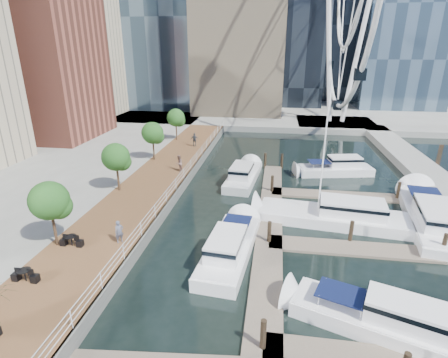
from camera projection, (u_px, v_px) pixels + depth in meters
ground at (209, 314)px, 19.10m from camera, size 520.00×520.00×0.00m
boardwalk at (148, 192)px, 34.09m from camera, size 6.00×60.00×1.00m
seawall at (177, 194)px, 33.67m from camera, size 0.25×60.00×1.00m
land_far at (268, 92)px, 113.45m from camera, size 200.00×114.00×1.00m
breakwater at (445, 190)px, 34.67m from camera, size 4.00×60.00×1.00m
pier at (335, 124)px, 65.16m from camera, size 14.00×12.00×1.00m
railing at (176, 184)px, 33.32m from camera, size 0.10×60.00×1.05m
floating_docks at (334, 230)px, 27.07m from camera, size 16.00×34.00×2.60m
street_trees at (116, 157)px, 32.17m from camera, size 2.60×42.60×4.60m
cafe_tables at (6, 299)px, 18.23m from camera, size 2.50×13.70×0.74m
yacht_foreground at (378, 330)px, 18.06m from camera, size 9.99×5.76×2.15m
pedestrian_near at (119, 232)px, 24.07m from camera, size 0.70×0.69×1.62m
pedestrian_mid at (179, 163)px, 38.20m from camera, size 0.74×0.92×1.81m
pedestrian_far at (195, 140)px, 48.06m from camera, size 1.13×0.54×1.87m
moored_yachts at (332, 223)px, 29.13m from camera, size 21.08×36.44×11.50m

